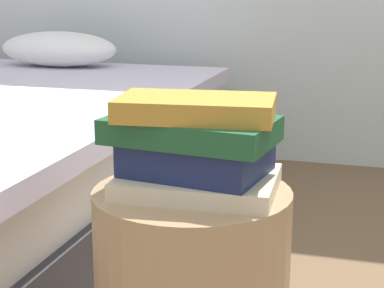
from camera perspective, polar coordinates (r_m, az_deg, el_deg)
name	(u,v)px	position (r m, az deg, el deg)	size (l,w,h in m)	color
book_cream	(199,182)	(1.19, 0.57, -3.36)	(0.28, 0.21, 0.03)	beige
book_navy	(197,157)	(1.18, 0.41, -1.12)	(0.24, 0.18, 0.06)	#19234C
book_forest	(193,130)	(1.15, 0.10, 1.23)	(0.29, 0.17, 0.04)	#1E512D
book_ochre	(196,108)	(1.14, 0.34, 3.18)	(0.27, 0.15, 0.04)	#B7842D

